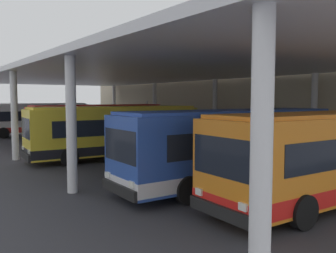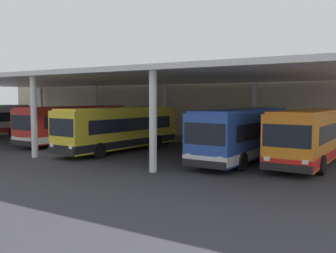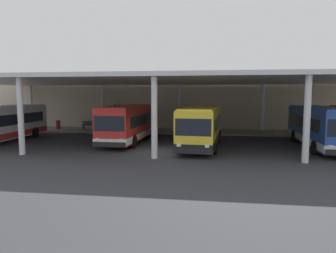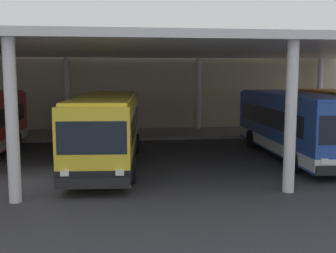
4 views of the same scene
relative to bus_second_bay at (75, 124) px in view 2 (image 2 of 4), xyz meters
name	(u,v)px [view 2 (image 2 of 4)]	position (x,y,z in m)	size (l,w,h in m)	color
ground_plane	(64,153)	(3.42, -4.40, -1.66)	(200.00, 200.00, 0.00)	#333338
platform_kerb	(156,137)	(3.42, 7.35, -1.57)	(42.00, 4.50, 0.18)	gray
station_building_facade	(173,104)	(3.42, 10.60, 1.59)	(48.00, 1.60, 6.49)	#C1B293
canopy_shelter	(114,81)	(3.42, 1.10, 3.63)	(40.00, 17.00, 5.55)	silver
bus_second_bay	(75,124)	(0.00, 0.00, 0.00)	(2.97, 10.61, 3.17)	red
bus_middle_bay	(120,128)	(6.30, -1.71, 0.00)	(3.33, 10.69, 3.17)	yellow
bus_far_bay	(244,134)	(15.41, -0.99, 0.00)	(2.94, 10.60, 3.17)	#284CA8
bus_departing	(312,135)	(19.20, 0.12, 0.00)	(3.00, 10.62, 3.17)	orange
bench_waiting	(79,127)	(-6.85, 7.42, -0.99)	(1.80, 0.45, 0.92)	#383D47
trash_bin	(54,126)	(-10.56, 7.07, -0.98)	(0.52, 0.52, 0.98)	maroon
banner_sign	(98,116)	(-3.28, 6.54, 0.32)	(0.70, 0.12, 3.20)	#B2B2B7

